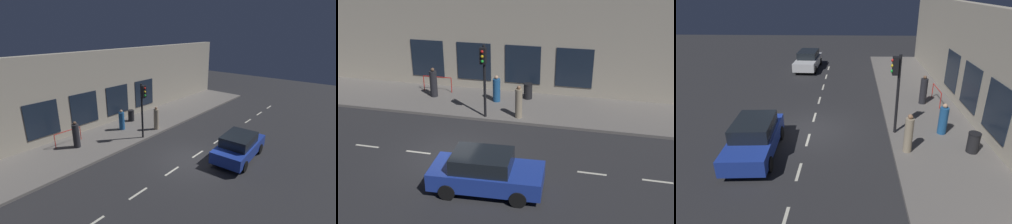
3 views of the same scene
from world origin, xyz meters
TOP-DOWN VIEW (x-y plane):
  - ground_plane at (0.00, 0.00)m, footprint 60.00×60.00m
  - sidewalk at (6.25, 0.00)m, footprint 4.50×32.00m
  - building_facade at (8.80, 0.00)m, footprint 0.65×32.00m
  - lane_centre_line at (0.00, -1.00)m, footprint 0.12×27.20m
  - traffic_light at (4.19, -0.35)m, footprint 0.48×0.32m
  - parked_car_1 at (-2.14, -2.24)m, footprint 2.14×4.41m
  - pedestrian_0 at (4.61, -2.12)m, footprint 0.54×0.54m
  - pedestrian_1 at (6.53, 3.53)m, footprint 0.61×0.61m
  - pedestrian_2 at (6.62, -0.38)m, footprint 0.59×0.59m
  - trash_bin at (7.48, -2.10)m, footprint 0.54×0.54m
  - red_railing at (7.39, 3.64)m, footprint 0.05×1.89m

SIDE VIEW (x-z plane):
  - ground_plane at x=0.00m, z-range 0.00..0.00m
  - lane_centre_line at x=0.00m, z-range 0.00..0.01m
  - sidewalk at x=6.25m, z-range 0.00..0.15m
  - trash_bin at x=7.48m, z-range 0.15..1.09m
  - parked_car_1 at x=-2.14m, z-range 0.00..1.58m
  - red_railing at x=7.39m, z-range 0.37..1.35m
  - pedestrian_2 at x=6.62m, z-range 0.07..1.66m
  - pedestrian_1 at x=6.53m, z-range 0.07..1.87m
  - pedestrian_0 at x=4.61m, z-range 0.08..1.88m
  - traffic_light at x=4.19m, z-range 0.89..4.83m
  - building_facade at x=8.80m, z-range -0.01..6.02m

